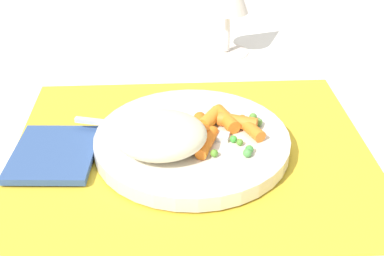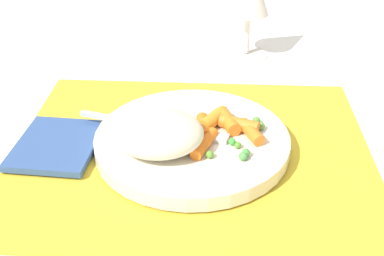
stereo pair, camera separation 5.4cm
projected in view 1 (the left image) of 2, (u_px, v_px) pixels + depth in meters
The scene contains 8 objects.
ground_plane at pixel (192, 152), 0.60m from camera, with size 2.40×2.40×0.00m, color white.
placemat at pixel (192, 150), 0.60m from camera, with size 0.43×0.35×0.01m, color gold.
plate at pixel (192, 141), 0.59m from camera, with size 0.23×0.23×0.02m, color silver.
rice_mound at pixel (161, 135), 0.55m from camera, with size 0.10×0.09×0.04m, color beige.
carrot_portion at pixel (223, 125), 0.59m from camera, with size 0.08×0.10×0.02m.
pea_scatter at pixel (233, 135), 0.58m from camera, with size 0.08×0.09×0.01m.
fork at pixel (167, 130), 0.59m from camera, with size 0.19×0.06×0.01m.
napkin at pixel (54, 153), 0.58m from camera, with size 0.09×0.11×0.01m, color #33518C.
Camera 1 is at (-0.03, -0.49, 0.34)m, focal length 46.43 mm.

